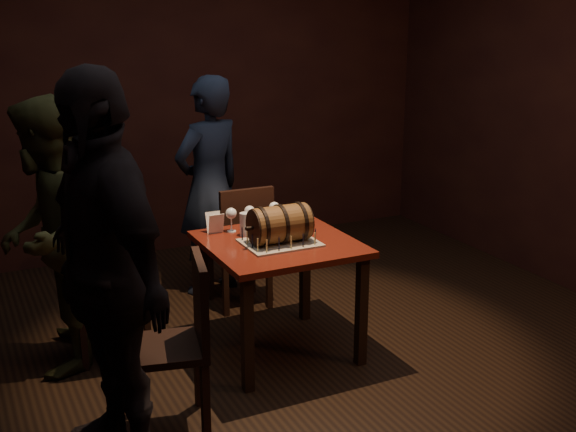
{
  "coord_description": "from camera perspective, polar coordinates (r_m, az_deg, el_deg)",
  "views": [
    {
      "loc": [
        -1.84,
        -3.67,
        2.15
      ],
      "look_at": [
        -0.03,
        0.05,
        0.95
      ],
      "focal_mm": 45.0,
      "sensor_mm": 36.0,
      "label": 1
    }
  ],
  "objects": [
    {
      "name": "person_left_front",
      "position": [
        3.45,
        -14.32,
        -4.5
      ],
      "size": [
        0.67,
        1.19,
        1.92
      ],
      "primitive_type": "imported",
      "rotation": [
        0.0,
        0.0,
        -1.39
      ],
      "color": "black",
      "rests_on": "ground"
    },
    {
      "name": "cake_board",
      "position": [
        4.44,
        -0.63,
        -2.13
      ],
      "size": [
        0.45,
        0.35,
        0.01
      ],
      "primitive_type": "cube",
      "color": "#A09581",
      "rests_on": "pub_table"
    },
    {
      "name": "chair_back",
      "position": [
        5.24,
        -3.62,
        -1.94
      ],
      "size": [
        0.41,
        0.41,
        0.93
      ],
      "color": "black",
      "rests_on": "ground"
    },
    {
      "name": "wine_glass_mid",
      "position": [
        4.69,
        -3.05,
        0.29
      ],
      "size": [
        0.07,
        0.07,
        0.16
      ],
      "color": "silver",
      "rests_on": "pub_table"
    },
    {
      "name": "menu_card",
      "position": [
        4.65,
        -5.79,
        -0.57
      ],
      "size": [
        0.1,
        0.05,
        0.13
      ],
      "primitive_type": null,
      "color": "white",
      "rests_on": "pub_table"
    },
    {
      "name": "birthday_candles",
      "position": [
        4.42,
        -0.64,
        -1.56
      ],
      "size": [
        0.4,
        0.3,
        0.09
      ],
      "color": "#F0E88F",
      "rests_on": "cake_board"
    },
    {
      "name": "pub_table",
      "position": [
        4.52,
        -0.72,
        -3.32
      ],
      "size": [
        0.9,
        0.9,
        0.75
      ],
      "color": "#4A130C",
      "rests_on": "ground"
    },
    {
      "name": "person_left_rear",
      "position": [
        4.52,
        -18.37,
        -1.6
      ],
      "size": [
        0.86,
        0.97,
        1.67
      ],
      "primitive_type": "imported",
      "rotation": [
        0.0,
        0.0,
        -1.9
      ],
      "color": "#3D4020",
      "rests_on": "ground"
    },
    {
      "name": "wine_glass_right",
      "position": [
        4.78,
        -1.09,
        0.61
      ],
      "size": [
        0.07,
        0.07,
        0.16
      ],
      "color": "silver",
      "rests_on": "pub_table"
    },
    {
      "name": "person_back",
      "position": [
        5.5,
        -6.23,
        2.3
      ],
      "size": [
        0.71,
        0.59,
        1.68
      ],
      "primitive_type": "imported",
      "rotation": [
        0.0,
        0.0,
        3.5
      ],
      "color": "#1A2234",
      "rests_on": "ground"
    },
    {
      "name": "barrel_cake",
      "position": [
        4.4,
        -0.64,
        -0.64
      ],
      "size": [
        0.41,
        0.25,
        0.25
      ],
      "color": "brown",
      "rests_on": "cake_board"
    },
    {
      "name": "chair_left_front",
      "position": [
        3.82,
        -8.35,
        -9.23
      ],
      "size": [
        0.48,
        0.48,
        0.93
      ],
      "color": "black",
      "rests_on": "ground"
    },
    {
      "name": "room_shell",
      "position": [
        4.17,
        0.66,
        5.82
      ],
      "size": [
        5.04,
        5.04,
        2.8
      ],
      "color": "black",
      "rests_on": "ground"
    },
    {
      "name": "pint_of_ale",
      "position": [
        4.58,
        -3.39,
        -0.7
      ],
      "size": [
        0.07,
        0.07,
        0.15
      ],
      "color": "silver",
      "rests_on": "pub_table"
    },
    {
      "name": "chair_left_rear",
      "position": [
        4.6,
        -12.69,
        -4.93
      ],
      "size": [
        0.52,
        0.52,
        0.93
      ],
      "color": "black",
      "rests_on": "ground"
    },
    {
      "name": "wine_glass_left",
      "position": [
        4.65,
        -4.51,
        0.13
      ],
      "size": [
        0.07,
        0.07,
        0.16
      ],
      "color": "silver",
      "rests_on": "pub_table"
    }
  ]
}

